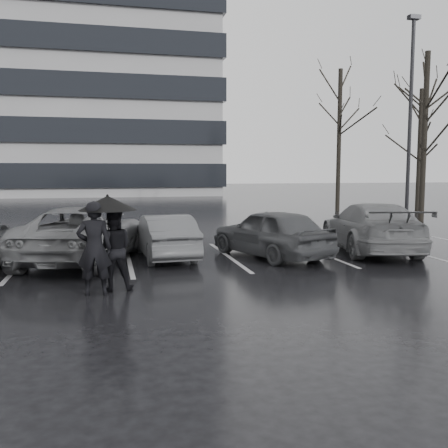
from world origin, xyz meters
TOP-DOWN VIEW (x-y plane):
  - ground at (0.00, 0.00)m, footprint 160.00×160.00m
  - car_main at (1.76, 2.14)m, footprint 2.93×4.39m
  - car_west_a at (-1.18, 2.68)m, footprint 1.55×3.80m
  - car_west_b at (-3.38, 2.71)m, footprint 3.80×5.80m
  - car_east at (5.04, 2.41)m, footprint 3.08×5.42m
  - pedestrian_left at (-3.00, -1.22)m, footprint 0.70×0.48m
  - pedestrian_right at (-2.64, -0.89)m, footprint 0.83×0.65m
  - umbrella at (-2.72, -0.94)m, footprint 1.16×1.16m
  - lamp_post at (9.46, 7.35)m, footprint 0.47×0.47m
  - stall_stripes at (-0.80, 2.50)m, footprint 19.72×5.00m
  - tree_east at (12.00, 10.00)m, footprint 0.26×0.26m
  - tree_ne at (14.50, 14.00)m, footprint 0.26×0.26m
  - tree_north at (11.00, 17.00)m, footprint 0.26×0.26m

SIDE VIEW (x-z plane):
  - ground at x=0.00m, z-range 0.00..0.00m
  - stall_stripes at x=-0.80m, z-range 0.00..0.00m
  - car_west_a at x=-1.18m, z-range 0.00..1.23m
  - car_main at x=1.76m, z-range 0.00..1.39m
  - car_east at x=5.04m, z-range 0.00..1.48m
  - car_west_b at x=-3.38m, z-range 0.00..1.48m
  - pedestrian_right at x=-2.64m, z-range 0.00..1.69m
  - pedestrian_left at x=-3.00m, z-range 0.00..1.86m
  - umbrella at x=-2.72m, z-range 0.81..2.78m
  - tree_ne at x=14.50m, z-range 0.00..7.00m
  - lamp_post at x=9.46m, z-range -0.37..8.31m
  - tree_east at x=12.00m, z-range 0.00..8.00m
  - tree_north at x=11.00m, z-range 0.00..8.50m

